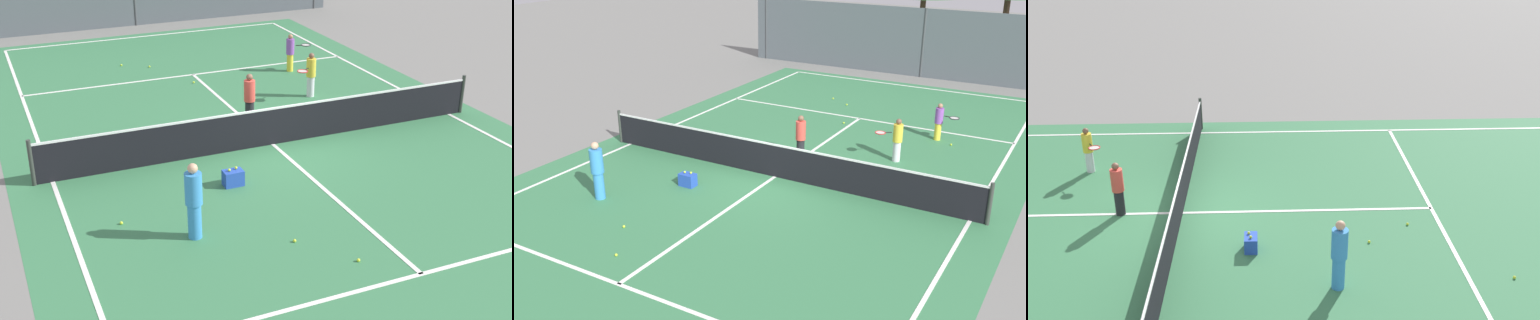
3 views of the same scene
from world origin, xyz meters
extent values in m
plane|color=slate|center=(0.00, 0.00, 0.00)|extent=(80.00, 80.00, 0.00)
cube|color=#387A4C|center=(0.00, 0.00, 0.00)|extent=(13.00, 25.00, 0.00)
cube|color=white|center=(5.50, 0.00, 0.01)|extent=(0.10, 24.00, 0.01)
cube|color=white|center=(0.00, -6.40, 0.01)|extent=(11.00, 0.10, 0.01)
cube|color=white|center=(0.00, 0.00, 0.01)|extent=(0.10, 12.80, 0.01)
cylinder|color=#333833|center=(5.90, 0.00, 0.55)|extent=(0.10, 0.10, 1.10)
cube|color=black|center=(0.00, 0.00, 0.47)|extent=(11.80, 0.03, 0.95)
cube|color=white|center=(0.00, 0.00, 0.97)|extent=(11.80, 0.04, 0.05)
cylinder|color=#232328|center=(0.01, 1.55, 0.33)|extent=(0.24, 0.24, 0.67)
cylinder|color=#E54C3F|center=(0.01, 1.55, 0.96)|extent=(0.31, 0.31, 0.58)
sphere|color=brown|center=(0.01, 1.55, 1.34)|extent=(0.18, 0.18, 0.18)
cylinder|color=silver|center=(2.60, 2.94, 0.32)|extent=(0.23, 0.23, 0.63)
cylinder|color=yellow|center=(2.60, 2.94, 0.91)|extent=(0.29, 0.29, 0.55)
sphere|color=brown|center=(2.60, 2.94, 1.27)|extent=(0.17, 0.17, 0.17)
cylinder|color=black|center=(2.36, 2.77, 0.93)|extent=(0.18, 0.14, 0.03)
torus|color=red|center=(2.15, 2.62, 0.93)|extent=(0.46, 0.46, 0.03)
cylinder|color=silver|center=(2.15, 2.62, 0.93)|extent=(0.38, 0.38, 0.00)
cylinder|color=#388CD8|center=(-3.30, -3.58, 0.37)|extent=(0.27, 0.27, 0.74)
cylinder|color=#388CD8|center=(-3.30, -3.58, 1.06)|extent=(0.34, 0.34, 0.65)
sphere|color=tan|center=(-3.30, -3.58, 1.48)|extent=(0.20, 0.20, 0.20)
cube|color=blue|center=(-1.78, -1.77, 0.18)|extent=(0.45, 0.30, 0.36)
sphere|color=#CCE533|center=(-1.87, -1.77, 0.39)|extent=(0.07, 0.07, 0.07)
sphere|color=#CCE533|center=(-1.69, -1.72, 0.39)|extent=(0.07, 0.07, 0.07)
sphere|color=#CCE533|center=(-0.82, -5.60, 0.03)|extent=(0.07, 0.07, 0.07)
sphere|color=#CCE533|center=(-1.60, -4.52, 0.03)|extent=(0.07, 0.07, 0.07)
sphere|color=#CCE533|center=(-3.14, -7.37, 0.03)|extent=(0.07, 0.07, 0.07)
camera|label=1|loc=(-6.79, -14.71, 6.96)|focal=48.35mm
camera|label=2|loc=(7.80, -13.77, 6.77)|focal=41.95mm
camera|label=3|loc=(-13.74, -2.05, 7.64)|focal=42.99mm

